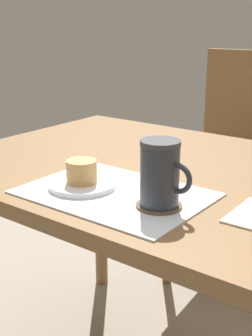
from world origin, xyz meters
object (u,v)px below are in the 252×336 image
(dining_table, at_px, (166,195))
(coffee_mug, at_px, (161,173))
(wooden_chair, at_px, (236,157))
(pastry_plate, at_px, (82,185))
(pastry, at_px, (82,171))

(dining_table, relative_size, coffee_mug, 8.70)
(dining_table, distance_m, coffee_mug, 0.31)
(wooden_chair, xyz_separation_m, pastry_plate, (0.09, -1.04, 0.20))
(pastry, height_order, coffee_mug, coffee_mug)
(dining_table, relative_size, wooden_chair, 1.23)
(wooden_chair, distance_m, coffee_mug, 1.10)
(dining_table, distance_m, pastry_plate, 0.27)
(dining_table, distance_m, wooden_chair, 0.82)
(wooden_chair, relative_size, coffee_mug, 7.07)
(wooden_chair, bearing_deg, dining_table, 96.37)
(pastry_plate, distance_m, pastry, 0.03)
(pastry_plate, height_order, coffee_mug, coffee_mug)
(dining_table, bearing_deg, wooden_chair, 101.08)
(dining_table, height_order, coffee_mug, coffee_mug)
(wooden_chair, xyz_separation_m, pastry, (0.09, -1.04, 0.23))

